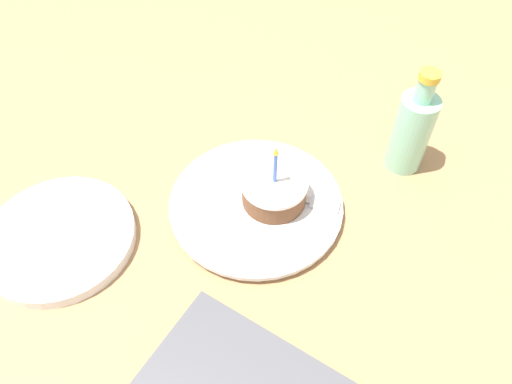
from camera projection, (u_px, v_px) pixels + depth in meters
ground_plane at (240, 213)px, 0.81m from camera, size 2.40×2.40×0.04m
plate at (256, 204)px, 0.78m from camera, size 0.27×0.27×0.02m
cake_slice at (274, 190)px, 0.76m from camera, size 0.10×0.10×0.12m
fork at (296, 198)px, 0.78m from camera, size 0.16×0.06×0.00m
bottle at (412, 130)px, 0.80m from camera, size 0.06×0.06×0.19m
side_plate at (60, 238)px, 0.75m from camera, size 0.23×0.23×0.02m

